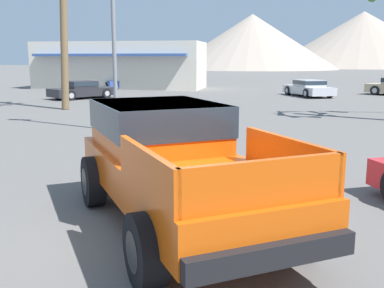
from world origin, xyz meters
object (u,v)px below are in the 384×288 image
parked_car_dark (82,90)px  parked_car_silver (309,88)px  orange_pickup_truck (171,155)px  parked_car_blue (111,81)px

parked_car_dark → parked_car_silver: (14.20, 4.33, -0.00)m
orange_pickup_truck → parked_car_dark: (-10.51, 20.14, -0.46)m
parked_car_dark → parked_car_blue: size_ratio=1.01×
parked_car_silver → parked_car_blue: (-15.72, 4.84, 0.05)m
parked_car_dark → parked_car_silver: bearing=53.1°
orange_pickup_truck → parked_car_silver: size_ratio=1.16×
parked_car_silver → parked_car_dark: bearing=172.7°
orange_pickup_truck → parked_car_blue: (-12.03, 29.30, -0.41)m
orange_pickup_truck → parked_car_silver: (3.70, 24.47, -0.47)m
orange_pickup_truck → parked_car_blue: 31.68m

